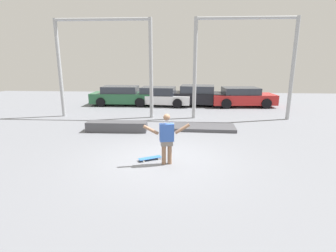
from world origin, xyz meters
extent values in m
plane|color=slate|center=(0.00, 0.00, 0.00)|extent=(36.00, 36.00, 0.00)
cylinder|color=#8C664C|center=(0.07, -0.35, 0.38)|extent=(0.13, 0.13, 0.75)
cylinder|color=#8C664C|center=(0.25, -0.32, 0.38)|extent=(0.13, 0.13, 0.75)
cube|color=slate|center=(0.16, -0.33, 0.69)|extent=(0.40, 0.27, 0.17)
cube|color=#3359B2|center=(0.16, -0.33, 1.02)|extent=(0.46, 0.30, 0.54)
sphere|color=#8C664C|center=(0.16, -0.33, 1.49)|extent=(0.21, 0.21, 0.21)
cylinder|color=#8C664C|center=(-0.31, -0.43, 1.12)|extent=(0.49, 0.19, 0.34)
cylinder|color=#8C664C|center=(0.63, -0.24, 1.12)|extent=(0.49, 0.19, 0.34)
cube|color=#2D66B2|center=(-0.41, -0.05, 0.07)|extent=(0.76, 0.55, 0.01)
cylinder|color=silver|center=(-0.23, 0.17, 0.03)|extent=(0.06, 0.05, 0.05)
cylinder|color=silver|center=(-0.13, -0.02, 0.03)|extent=(0.06, 0.05, 0.05)
cylinder|color=silver|center=(-0.68, -0.07, 0.03)|extent=(0.06, 0.05, 0.05)
cylinder|color=silver|center=(-0.58, -0.26, 0.03)|extent=(0.06, 0.05, 0.05)
cube|color=#47474C|center=(-2.38, 3.34, 0.22)|extent=(2.73, 0.72, 0.44)
cube|color=#47474C|center=(1.60, 4.01, 0.07)|extent=(2.91, 1.40, 0.15)
cylinder|color=#A5A8AD|center=(-6.26, 6.37, 2.64)|extent=(0.20, 0.20, 5.28)
cylinder|color=#A5A8AD|center=(-1.18, 6.37, 2.64)|extent=(0.20, 0.20, 5.28)
cylinder|color=#A5A8AD|center=(-3.72, 6.37, 5.20)|extent=(5.08, 0.16, 0.16)
cylinder|color=#A5A8AD|center=(1.18, 6.37, 2.64)|extent=(0.20, 0.20, 5.28)
cylinder|color=#A5A8AD|center=(6.26, 6.37, 2.64)|extent=(0.20, 0.20, 5.28)
cylinder|color=#A5A8AD|center=(3.72, 6.37, 5.20)|extent=(5.08, 0.16, 0.16)
cube|color=#28603D|center=(-3.74, 10.37, 0.52)|extent=(4.44, 1.79, 0.69)
cube|color=#2D333D|center=(-3.92, 10.37, 1.10)|extent=(2.45, 1.64, 0.47)
cylinder|color=black|center=(-2.38, 11.24, 0.31)|extent=(0.63, 0.23, 0.63)
cylinder|color=black|center=(-2.36, 9.53, 0.31)|extent=(0.63, 0.23, 0.63)
cylinder|color=black|center=(-5.12, 11.22, 0.31)|extent=(0.63, 0.23, 0.63)
cylinder|color=black|center=(-5.11, 9.50, 0.31)|extent=(0.63, 0.23, 0.63)
cube|color=white|center=(-1.05, 10.27, 0.46)|extent=(4.31, 2.03, 0.58)
cube|color=#2D333D|center=(-1.22, 10.29, 1.03)|extent=(2.42, 1.74, 0.55)
cylinder|color=black|center=(0.31, 10.99, 0.32)|extent=(0.65, 0.27, 0.64)
cylinder|color=black|center=(0.17, 9.35, 0.32)|extent=(0.65, 0.27, 0.64)
cylinder|color=black|center=(-2.28, 11.20, 0.32)|extent=(0.65, 0.27, 0.64)
cylinder|color=black|center=(-2.42, 9.56, 0.32)|extent=(0.65, 0.27, 0.64)
cube|color=black|center=(1.70, 10.53, 0.55)|extent=(4.31, 2.23, 0.73)
cube|color=#2D333D|center=(1.53, 10.55, 1.16)|extent=(2.44, 1.90, 0.49)
cylinder|color=black|center=(3.07, 11.30, 0.33)|extent=(0.68, 0.28, 0.66)
cylinder|color=black|center=(2.89, 9.51, 0.33)|extent=(0.68, 0.28, 0.66)
cylinder|color=black|center=(0.51, 11.55, 0.33)|extent=(0.68, 0.28, 0.66)
cylinder|color=black|center=(0.33, 9.76, 0.33)|extent=(0.68, 0.28, 0.66)
cube|color=red|center=(4.65, 10.36, 0.52)|extent=(4.45, 2.19, 0.67)
cube|color=#2D333D|center=(4.48, 10.34, 1.08)|extent=(2.50, 1.88, 0.45)
cylinder|color=black|center=(5.91, 11.36, 0.33)|extent=(0.68, 0.28, 0.67)
cylinder|color=black|center=(6.06, 9.58, 0.33)|extent=(0.68, 0.28, 0.67)
cylinder|color=black|center=(3.24, 11.14, 0.33)|extent=(0.68, 0.28, 0.67)
cylinder|color=black|center=(3.40, 9.35, 0.33)|extent=(0.68, 0.28, 0.67)
camera|label=1|loc=(0.72, -7.97, 3.18)|focal=28.00mm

